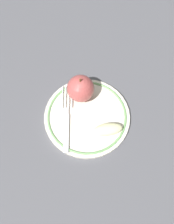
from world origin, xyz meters
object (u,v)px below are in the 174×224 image
(apple_slice_front, at_px, (108,129))
(apple_red_whole, at_px, (81,88))
(plate, at_px, (87,116))
(fork, at_px, (67,120))

(apple_slice_front, bearing_deg, apple_red_whole, 115.28)
(plate, distance_m, apple_slice_front, 0.07)
(plate, height_order, apple_red_whole, apple_red_whole)
(fork, bearing_deg, apple_slice_front, -107.06)
(plate, relative_size, apple_red_whole, 2.81)
(plate, height_order, fork, fork)
(apple_red_whole, xyz_separation_m, fork, (0.00, 0.08, -0.03))
(apple_red_whole, relative_size, fork, 0.45)
(plate, relative_size, fork, 1.27)
(apple_slice_front, xyz_separation_m, fork, (0.10, 0.02, -0.01))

